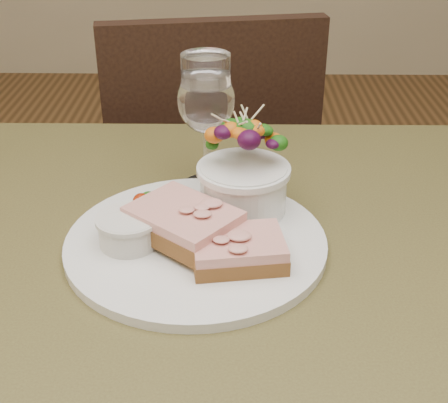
{
  "coord_description": "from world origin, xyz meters",
  "views": [
    {
      "loc": [
        0.01,
        -0.6,
        1.16
      ],
      "look_at": [
        -0.0,
        0.02,
        0.81
      ],
      "focal_mm": 50.0,
      "sensor_mm": 36.0,
      "label": 1
    }
  ],
  "objects_px": {
    "sandwich_back": "(184,222)",
    "ramekin": "(129,229)",
    "sandwich_front": "(238,250)",
    "chair_far": "(205,250)",
    "cafe_table": "(224,323)",
    "wine_glass": "(206,104)",
    "salad_bowl": "(244,168)",
    "dinner_plate": "(196,242)"
  },
  "relations": [
    {
      "from": "sandwich_front",
      "to": "sandwich_back",
      "type": "distance_m",
      "value": 0.08
    },
    {
      "from": "cafe_table",
      "to": "dinner_plate",
      "type": "height_order",
      "value": "dinner_plate"
    },
    {
      "from": "cafe_table",
      "to": "chair_far",
      "type": "bearing_deg",
      "value": 94.64
    },
    {
      "from": "chair_far",
      "to": "ramekin",
      "type": "xyz_separation_m",
      "value": [
        -0.05,
        -0.68,
        0.49
      ]
    },
    {
      "from": "chair_far",
      "to": "sandwich_front",
      "type": "height_order",
      "value": "chair_far"
    },
    {
      "from": "chair_far",
      "to": "sandwich_back",
      "type": "distance_m",
      "value": 0.84
    },
    {
      "from": "dinner_plate",
      "to": "sandwich_front",
      "type": "height_order",
      "value": "sandwich_front"
    },
    {
      "from": "chair_far",
      "to": "salad_bowl",
      "type": "distance_m",
      "value": 0.8
    },
    {
      "from": "cafe_table",
      "to": "ramekin",
      "type": "bearing_deg",
      "value": 176.45
    },
    {
      "from": "sandwich_back",
      "to": "sandwich_front",
      "type": "bearing_deg",
      "value": 6.04
    },
    {
      "from": "dinner_plate",
      "to": "sandwich_back",
      "type": "bearing_deg",
      "value": -167.02
    },
    {
      "from": "salad_bowl",
      "to": "cafe_table",
      "type": "bearing_deg",
      "value": -104.55
    },
    {
      "from": "cafe_table",
      "to": "sandwich_front",
      "type": "xyz_separation_m",
      "value": [
        0.02,
        -0.03,
        0.13
      ]
    },
    {
      "from": "dinner_plate",
      "to": "sandwich_back",
      "type": "relative_size",
      "value": 2.06
    },
    {
      "from": "sandwich_front",
      "to": "ramekin",
      "type": "xyz_separation_m",
      "value": [
        -0.13,
        0.03,
        0.0
      ]
    },
    {
      "from": "ramekin",
      "to": "wine_glass",
      "type": "relative_size",
      "value": 0.4
    },
    {
      "from": "dinner_plate",
      "to": "sandwich_back",
      "type": "xyz_separation_m",
      "value": [
        -0.01,
        -0.0,
        0.03
      ]
    },
    {
      "from": "wine_glass",
      "to": "salad_bowl",
      "type": "bearing_deg",
      "value": -59.35
    },
    {
      "from": "sandwich_front",
      "to": "ramekin",
      "type": "height_order",
      "value": "ramekin"
    },
    {
      "from": "salad_bowl",
      "to": "ramekin",
      "type": "bearing_deg",
      "value": -148.64
    },
    {
      "from": "sandwich_back",
      "to": "salad_bowl",
      "type": "distance_m",
      "value": 0.11
    },
    {
      "from": "ramekin",
      "to": "salad_bowl",
      "type": "relative_size",
      "value": 0.55
    },
    {
      "from": "sandwich_back",
      "to": "salad_bowl",
      "type": "bearing_deg",
      "value": 85.77
    },
    {
      "from": "ramekin",
      "to": "salad_bowl",
      "type": "distance_m",
      "value": 0.16
    },
    {
      "from": "sandwich_back",
      "to": "wine_glass",
      "type": "height_order",
      "value": "wine_glass"
    },
    {
      "from": "sandwich_front",
      "to": "wine_glass",
      "type": "height_order",
      "value": "wine_glass"
    },
    {
      "from": "dinner_plate",
      "to": "wine_glass",
      "type": "relative_size",
      "value": 1.77
    },
    {
      "from": "sandwich_back",
      "to": "ramekin",
      "type": "height_order",
      "value": "sandwich_back"
    },
    {
      "from": "dinner_plate",
      "to": "ramekin",
      "type": "relative_size",
      "value": 4.44
    },
    {
      "from": "dinner_plate",
      "to": "sandwich_front",
      "type": "distance_m",
      "value": 0.07
    },
    {
      "from": "salad_bowl",
      "to": "chair_far",
      "type": "bearing_deg",
      "value": 97.46
    },
    {
      "from": "sandwich_front",
      "to": "chair_far",
      "type": "bearing_deg",
      "value": 87.53
    },
    {
      "from": "cafe_table",
      "to": "sandwich_front",
      "type": "distance_m",
      "value": 0.13
    },
    {
      "from": "dinner_plate",
      "to": "sandwich_back",
      "type": "distance_m",
      "value": 0.03
    },
    {
      "from": "sandwich_back",
      "to": "ramekin",
      "type": "bearing_deg",
      "value": -132.81
    },
    {
      "from": "ramekin",
      "to": "dinner_plate",
      "type": "bearing_deg",
      "value": 8.48
    },
    {
      "from": "sandwich_back",
      "to": "wine_glass",
      "type": "xyz_separation_m",
      "value": [
        0.02,
        0.16,
        0.09
      ]
    },
    {
      "from": "chair_far",
      "to": "dinner_plate",
      "type": "height_order",
      "value": "chair_far"
    },
    {
      "from": "chair_far",
      "to": "ramekin",
      "type": "bearing_deg",
      "value": 75.6
    },
    {
      "from": "sandwich_front",
      "to": "salad_bowl",
      "type": "xyz_separation_m",
      "value": [
        0.01,
        0.11,
        0.04
      ]
    },
    {
      "from": "chair_far",
      "to": "wine_glass",
      "type": "distance_m",
      "value": 0.78
    },
    {
      "from": "sandwich_back",
      "to": "ramekin",
      "type": "relative_size",
      "value": 2.16
    }
  ]
}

